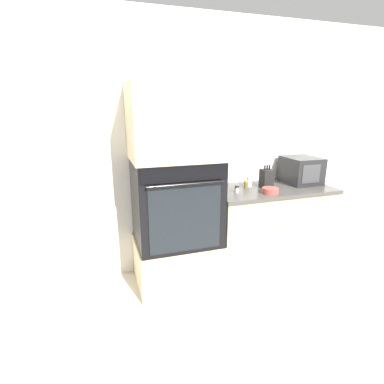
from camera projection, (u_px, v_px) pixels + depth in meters
ground_plane at (226, 290)px, 2.81m from camera, size 12.00×12.00×0.00m
wall_back at (204, 148)px, 3.05m from camera, size 8.00×0.05×2.50m
oven_cabinet_base at (177, 261)px, 2.92m from camera, size 0.78×0.60×0.43m
wall_oven at (176, 202)px, 2.75m from camera, size 0.75×0.64×0.78m
oven_cabinet_upper at (175, 122)px, 2.55m from camera, size 0.78×0.60×0.65m
counter_unit at (268, 227)px, 3.15m from camera, size 1.23×0.63×0.87m
microwave at (301, 170)px, 3.18m from camera, size 0.34×0.38×0.28m
knife_block at (266, 179)px, 2.99m from camera, size 0.11×0.11×0.23m
bowl at (270, 191)px, 2.82m from camera, size 0.16×0.16×0.05m
condiment_jar_near at (249, 182)px, 3.05m from camera, size 0.06×0.06×0.10m
condiment_jar_mid at (237, 189)px, 2.83m from camera, size 0.04×0.04×0.07m
condiment_jar_far at (246, 184)px, 3.00m from camera, size 0.04×0.04×0.08m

